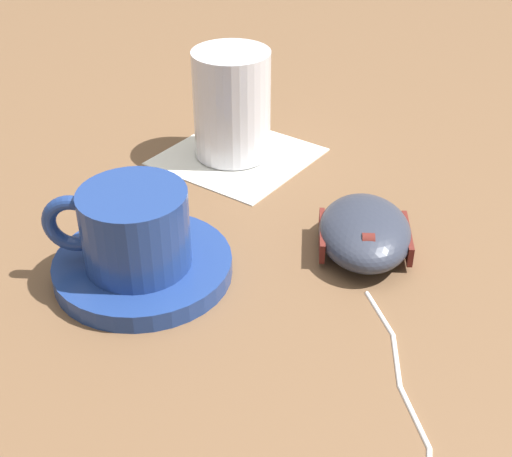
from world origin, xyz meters
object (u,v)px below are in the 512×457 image
at_px(saucer, 143,267).
at_px(coffee_cup, 132,228).
at_px(drinking_glass, 232,104).
at_px(computer_mouse, 365,232).

xyz_separation_m(saucer, coffee_cup, (-0.01, -0.00, 0.04)).
relative_size(coffee_cup, drinking_glass, 0.93).
bearing_deg(coffee_cup, saucer, 6.18).
height_order(saucer, coffee_cup, coffee_cup).
relative_size(computer_mouse, drinking_glass, 1.20).
bearing_deg(coffee_cup, computer_mouse, -24.30).
height_order(saucer, computer_mouse, computer_mouse).
bearing_deg(saucer, drinking_glass, 36.53).
distance_m(computer_mouse, drinking_glass, 0.19).
height_order(saucer, drinking_glass, drinking_glass).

